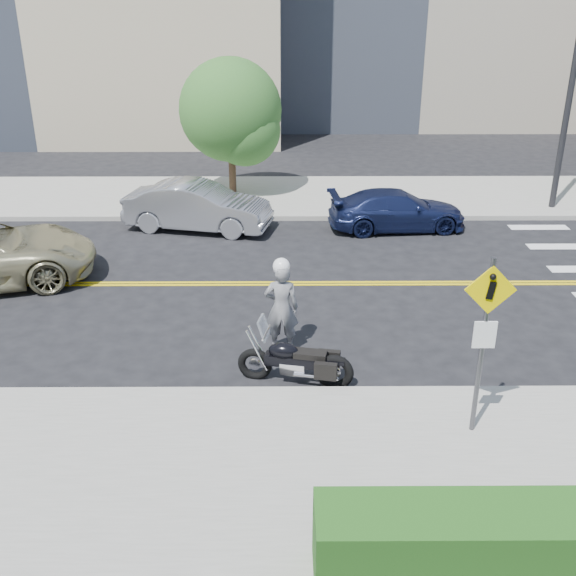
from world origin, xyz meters
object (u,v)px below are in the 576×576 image
(motorcyclist, at_px, (282,305))
(parked_car_blue, at_px, (397,210))
(pedestrian_sign, at_px, (485,331))
(parked_car_silver, at_px, (198,206))
(motorcycle, at_px, (296,352))

(motorcyclist, xyz_separation_m, parked_car_blue, (3.47, 7.55, -0.39))
(motorcyclist, distance_m, parked_car_blue, 8.32)
(pedestrian_sign, height_order, parked_car_blue, pedestrian_sign)
(pedestrian_sign, bearing_deg, parked_car_silver, 118.29)
(motorcycle, bearing_deg, parked_car_silver, 119.12)
(motorcycle, height_order, parked_car_blue, motorcycle)
(pedestrian_sign, relative_size, parked_car_blue, 0.73)
(motorcyclist, bearing_deg, pedestrian_sign, 139.69)
(pedestrian_sign, xyz_separation_m, parked_car_blue, (0.37, 10.51, -1.36))
(pedestrian_sign, height_order, parked_car_silver, pedestrian_sign)
(motorcycle, relative_size, parked_car_silver, 0.48)
(motorcyclist, bearing_deg, motorcycle, 105.05)
(pedestrian_sign, xyz_separation_m, parked_car_silver, (-5.66, 10.51, -1.24))
(parked_car_silver, bearing_deg, motorcycle, -149.94)
(pedestrian_sign, distance_m, parked_car_silver, 12.00)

